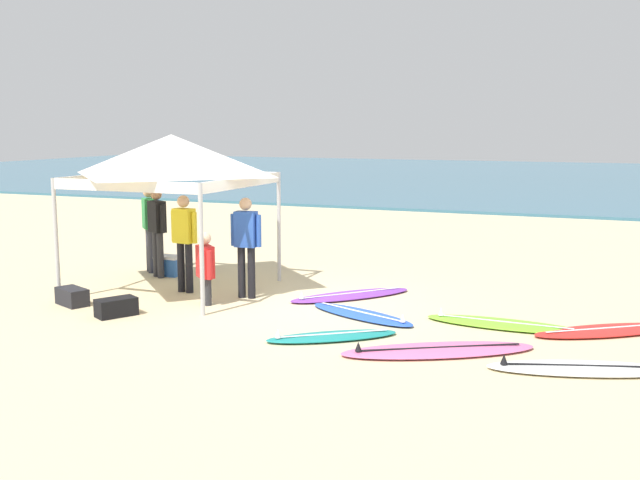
{
  "coord_description": "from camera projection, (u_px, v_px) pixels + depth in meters",
  "views": [
    {
      "loc": [
        4.83,
        -10.75,
        2.9
      ],
      "look_at": [
        0.22,
        0.72,
        1.0
      ],
      "focal_mm": 41.87,
      "sensor_mm": 36.0,
      "label": 1
    }
  ],
  "objects": [
    {
      "name": "ground_plane",
      "position": [
        291.0,
        306.0,
        12.08
      ],
      "size": [
        80.0,
        80.0,
        0.0
      ],
      "primitive_type": "plane",
      "color": "beige"
    },
    {
      "name": "person_blue",
      "position": [
        246.0,
        240.0,
        12.54
      ],
      "size": [
        0.55,
        0.25,
        1.71
      ],
      "color": "black",
      "rests_on": "ground"
    },
    {
      "name": "cooler_box",
      "position": [
        169.0,
        265.0,
        14.55
      ],
      "size": [
        0.5,
        0.36,
        0.39
      ],
      "color": "#2D60B7",
      "rests_on": "ground"
    },
    {
      "name": "surfboard_red",
      "position": [
        608.0,
        330.0,
        10.54
      ],
      "size": [
        2.2,
        1.82,
        0.19
      ],
      "color": "red",
      "rests_on": "ground"
    },
    {
      "name": "gear_bag_near_tent",
      "position": [
        116.0,
        307.0,
        11.45
      ],
      "size": [
        0.57,
        0.68,
        0.28
      ],
      "primitive_type": "cube",
      "rotation": [
        0.0,
        0.0,
        1.05
      ],
      "color": "black",
      "rests_on": "ground"
    },
    {
      "name": "surfboard_pink",
      "position": [
        438.0,
        350.0,
        9.62
      ],
      "size": [
        2.57,
        1.89,
        0.19
      ],
      "color": "pink",
      "rests_on": "ground"
    },
    {
      "name": "person_red",
      "position": [
        205.0,
        265.0,
        12.14
      ],
      "size": [
        0.43,
        0.41,
        1.2
      ],
      "color": "#2D2D33",
      "rests_on": "ground"
    },
    {
      "name": "surfboard_white",
      "position": [
        583.0,
        368.0,
        8.89
      ],
      "size": [
        2.37,
        1.28,
        0.19
      ],
      "color": "white",
      "rests_on": "ground"
    },
    {
      "name": "surfboard_lime",
      "position": [
        503.0,
        324.0,
        10.88
      ],
      "size": [
        2.32,
        0.71,
        0.19
      ],
      "color": "#7AD12D",
      "rests_on": "ground"
    },
    {
      "name": "gear_bag_by_pole",
      "position": [
        72.0,
        297.0,
        12.16
      ],
      "size": [
        0.68,
        0.54,
        0.28
      ],
      "primitive_type": "cube",
      "rotation": [
        0.0,
        0.0,
        2.72
      ],
      "color": "#232328",
      "rests_on": "ground"
    },
    {
      "name": "surfboard_blue",
      "position": [
        362.0,
        314.0,
        11.43
      ],
      "size": [
        2.03,
        1.27,
        0.19
      ],
      "color": "blue",
      "rests_on": "ground"
    },
    {
      "name": "person_green",
      "position": [
        149.0,
        223.0,
        14.77
      ],
      "size": [
        0.42,
        0.41,
        1.71
      ],
      "color": "#383842",
      "rests_on": "ground"
    },
    {
      "name": "sea",
      "position": [
        526.0,
        178.0,
        41.27
      ],
      "size": [
        80.0,
        36.0,
        0.1
      ],
      "primitive_type": "cube",
      "color": "#386B84",
      "rests_on": "ground"
    },
    {
      "name": "surfboard_purple",
      "position": [
        350.0,
        295.0,
        12.72
      ],
      "size": [
        1.96,
        2.08,
        0.19
      ],
      "color": "purple",
      "rests_on": "ground"
    },
    {
      "name": "surfboard_teal",
      "position": [
        331.0,
        336.0,
        10.24
      ],
      "size": [
        1.79,
        1.49,
        0.19
      ],
      "color": "#19847F",
      "rests_on": "ground"
    },
    {
      "name": "person_yellow",
      "position": [
        184.0,
        237.0,
        12.97
      ],
      "size": [
        0.55,
        0.27,
        1.71
      ],
      "color": "black",
      "rests_on": "ground"
    },
    {
      "name": "person_black",
      "position": [
        157.0,
        226.0,
        14.27
      ],
      "size": [
        0.49,
        0.37,
        1.71
      ],
      "color": "#2D2D33",
      "rests_on": "ground"
    },
    {
      "name": "canopy_tent",
      "position": [
        172.0,
        155.0,
        12.95
      ],
      "size": [
        2.91,
        2.91,
        2.75
      ],
      "color": "#B7B7BC",
      "rests_on": "ground"
    }
  ]
}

